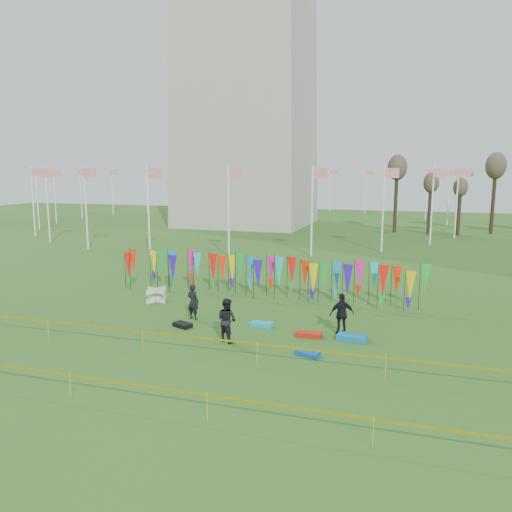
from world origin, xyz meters
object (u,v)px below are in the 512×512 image
(person_mid, at_px, (227,320))
(person_right, at_px, (342,314))
(kite_bag_black, at_px, (183,325))
(person_left, at_px, (193,302))
(kite_bag_red, at_px, (309,334))
(kite_bag_teal, at_px, (352,338))
(kite_bag_blue, at_px, (308,354))
(box_kite, at_px, (156,295))
(kite_bag_turquoise, at_px, (262,324))

(person_mid, distance_m, person_right, 5.31)
(person_right, relative_size, kite_bag_black, 2.14)
(person_mid, height_order, kite_bag_black, person_mid)
(person_left, xyz_separation_m, kite_bag_red, (6.18, -0.95, -0.80))
(kite_bag_teal, bearing_deg, kite_bag_blue, -121.25)
(box_kite, distance_m, person_mid, 8.12)
(kite_bag_red, height_order, kite_bag_teal, kite_bag_teal)
(box_kite, distance_m, person_left, 4.25)
(box_kite, relative_size, kite_bag_turquoise, 0.80)
(kite_bag_turquoise, bearing_deg, person_left, 177.76)
(person_mid, relative_size, kite_bag_black, 2.16)
(person_right, bearing_deg, kite_bag_teal, 106.67)
(person_right, bearing_deg, person_left, -24.33)
(box_kite, xyz_separation_m, person_mid, (6.30, -5.09, 0.56))
(kite_bag_black, bearing_deg, kite_bag_red, 4.05)
(person_right, distance_m, kite_bag_blue, 3.39)
(box_kite, bearing_deg, kite_bag_teal, -15.92)
(kite_bag_red, bearing_deg, box_kite, 160.63)
(person_mid, relative_size, person_right, 1.01)
(kite_bag_blue, bearing_deg, kite_bag_teal, 58.75)
(kite_bag_teal, bearing_deg, person_left, 173.91)
(person_mid, height_order, kite_bag_teal, person_mid)
(person_left, distance_m, person_right, 7.55)
(person_mid, bearing_deg, kite_bag_blue, -166.82)
(kite_bag_turquoise, bearing_deg, box_kite, 160.17)
(kite_bag_turquoise, relative_size, kite_bag_blue, 1.12)
(person_right, relative_size, kite_bag_turquoise, 1.84)
(person_mid, relative_size, kite_bag_teal, 1.49)
(person_right, relative_size, kite_bag_red, 1.66)
(kite_bag_turquoise, distance_m, kite_bag_black, 3.84)
(kite_bag_red, bearing_deg, kite_bag_teal, 2.54)
(kite_bag_blue, bearing_deg, person_mid, 170.10)
(person_right, height_order, kite_bag_blue, person_right)
(kite_bag_teal, bearing_deg, kite_bag_red, -177.46)
(person_right, height_order, kite_bag_black, person_right)
(person_mid, bearing_deg, kite_bag_black, -1.59)
(person_left, relative_size, kite_bag_red, 1.55)
(kite_bag_blue, bearing_deg, person_left, 153.38)
(kite_bag_blue, bearing_deg, person_right, 73.69)
(person_left, relative_size, kite_bag_turquoise, 1.73)
(person_right, distance_m, kite_bag_red, 1.79)
(kite_bag_turquoise, xyz_separation_m, kite_bag_black, (-3.63, -1.24, 0.00))
(box_kite, height_order, person_left, person_left)
(kite_bag_red, bearing_deg, person_left, 171.24)
(person_left, xyz_separation_m, kite_bag_blue, (6.63, -3.32, -0.81))
(kite_bag_turquoise, bearing_deg, kite_bag_black, -161.14)
(person_left, height_order, person_right, person_right)
(box_kite, bearing_deg, kite_bag_blue, -29.73)
(kite_bag_red, xyz_separation_m, kite_bag_teal, (1.93, 0.09, 0.02))
(person_left, height_order, kite_bag_teal, person_left)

